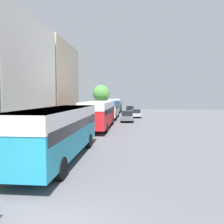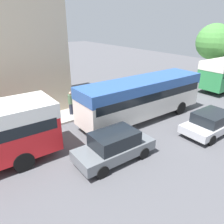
{
  "view_description": "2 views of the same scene",
  "coord_description": "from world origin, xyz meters",
  "px_view_note": "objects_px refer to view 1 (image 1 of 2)",
  "views": [
    {
      "loc": [
        2.14,
        -4.88,
        3.57
      ],
      "look_at": [
        -0.72,
        25.63,
        1.49
      ],
      "focal_mm": 35.0,
      "sensor_mm": 36.0,
      "label": 1
    },
    {
      "loc": [
        9.07,
        21.27,
        6.77
      ],
      "look_at": [
        0.19,
        27.74,
        2.11
      ],
      "focal_mm": 35.0,
      "sensor_mm": 36.0,
      "label": 2
    }
  ],
  "objects_px": {
    "bus_following": "(99,111)",
    "pedestrian_walking_away": "(85,114)",
    "car_crossing": "(127,116)",
    "bus_lead": "(59,126)",
    "car_distant": "(130,109)",
    "car_far_curb": "(135,113)",
    "bus_rear": "(115,104)",
    "pedestrian_near_curb": "(69,118)",
    "bus_third_in_line": "(110,107)"
  },
  "relations": [
    {
      "from": "bus_following",
      "to": "pedestrian_walking_away",
      "type": "relative_size",
      "value": 6.08
    },
    {
      "from": "car_crossing",
      "to": "pedestrian_walking_away",
      "type": "relative_size",
      "value": 2.4
    },
    {
      "from": "bus_third_in_line",
      "to": "car_distant",
      "type": "distance_m",
      "value": 15.81
    },
    {
      "from": "bus_third_in_line",
      "to": "car_crossing",
      "type": "relative_size",
      "value": 2.32
    },
    {
      "from": "bus_lead",
      "to": "bus_rear",
      "type": "xyz_separation_m",
      "value": [
        0.21,
        38.6,
        0.11
      ]
    },
    {
      "from": "bus_following",
      "to": "pedestrian_walking_away",
      "type": "bearing_deg",
      "value": 112.98
    },
    {
      "from": "bus_rear",
      "to": "pedestrian_near_curb",
      "type": "distance_m",
      "value": 24.27
    },
    {
      "from": "bus_lead",
      "to": "bus_following",
      "type": "relative_size",
      "value": 0.92
    },
    {
      "from": "bus_lead",
      "to": "car_distant",
      "type": "bearing_deg",
      "value": 84.87
    },
    {
      "from": "bus_following",
      "to": "bus_rear",
      "type": "bearing_deg",
      "value": 90.39
    },
    {
      "from": "bus_rear",
      "to": "bus_third_in_line",
      "type": "bearing_deg",
      "value": -88.98
    },
    {
      "from": "bus_following",
      "to": "pedestrian_walking_away",
      "type": "xyz_separation_m",
      "value": [
        -3.44,
        8.11,
        -0.95
      ]
    },
    {
      "from": "bus_lead",
      "to": "pedestrian_near_curb",
      "type": "xyz_separation_m",
      "value": [
        -3.75,
        14.68,
        -0.94
      ]
    },
    {
      "from": "bus_following",
      "to": "car_crossing",
      "type": "xyz_separation_m",
      "value": [
        3.02,
        7.35,
        -1.17
      ]
    },
    {
      "from": "bus_lead",
      "to": "car_far_curb",
      "type": "distance_m",
      "value": 27.01
    },
    {
      "from": "bus_lead",
      "to": "car_distant",
      "type": "xyz_separation_m",
      "value": [
        3.59,
        40.01,
        -1.15
      ]
    },
    {
      "from": "bus_lead",
      "to": "bus_following",
      "type": "xyz_separation_m",
      "value": [
        0.39,
        12.54,
        0.07
      ]
    },
    {
      "from": "pedestrian_walking_away",
      "to": "bus_following",
      "type": "bearing_deg",
      "value": -67.02
    },
    {
      "from": "bus_rear",
      "to": "car_crossing",
      "type": "height_order",
      "value": "bus_rear"
    },
    {
      "from": "bus_following",
      "to": "car_crossing",
      "type": "relative_size",
      "value": 2.54
    },
    {
      "from": "car_crossing",
      "to": "car_distant",
      "type": "distance_m",
      "value": 20.12
    },
    {
      "from": "car_far_curb",
      "to": "bus_lead",
      "type": "bearing_deg",
      "value": -100.03
    },
    {
      "from": "pedestrian_near_curb",
      "to": "car_crossing",
      "type": "bearing_deg",
      "value": 36.04
    },
    {
      "from": "car_crossing",
      "to": "bus_rear",
      "type": "bearing_deg",
      "value": 99.7
    },
    {
      "from": "bus_lead",
      "to": "pedestrian_walking_away",
      "type": "height_order",
      "value": "bus_lead"
    },
    {
      "from": "pedestrian_near_curb",
      "to": "pedestrian_walking_away",
      "type": "distance_m",
      "value": 6.01
    },
    {
      "from": "bus_third_in_line",
      "to": "car_crossing",
      "type": "distance_m",
      "value": 5.64
    },
    {
      "from": "bus_lead",
      "to": "bus_following",
      "type": "bearing_deg",
      "value": 88.23
    },
    {
      "from": "car_crossing",
      "to": "pedestrian_near_curb",
      "type": "relative_size",
      "value": 2.57
    },
    {
      "from": "car_distant",
      "to": "pedestrian_walking_away",
      "type": "xyz_separation_m",
      "value": [
        -6.64,
        -19.36,
        0.27
      ]
    },
    {
      "from": "car_far_curb",
      "to": "bus_following",
      "type": "bearing_deg",
      "value": -107.08
    },
    {
      "from": "bus_rear",
      "to": "car_crossing",
      "type": "distance_m",
      "value": 19.03
    },
    {
      "from": "pedestrian_walking_away",
      "to": "bus_lead",
      "type": "bearing_deg",
      "value": -81.59
    },
    {
      "from": "car_distant",
      "to": "car_crossing",
      "type": "bearing_deg",
      "value": -90.53
    },
    {
      "from": "bus_rear",
      "to": "car_distant",
      "type": "relative_size",
      "value": 2.55
    },
    {
      "from": "pedestrian_near_curb",
      "to": "pedestrian_walking_away",
      "type": "xyz_separation_m",
      "value": [
        0.7,
        5.96,
        0.06
      ]
    },
    {
      "from": "bus_lead",
      "to": "car_crossing",
      "type": "bearing_deg",
      "value": 80.28
    },
    {
      "from": "bus_lead",
      "to": "car_far_curb",
      "type": "height_order",
      "value": "bus_lead"
    },
    {
      "from": "bus_following",
      "to": "bus_rear",
      "type": "height_order",
      "value": "bus_rear"
    },
    {
      "from": "bus_third_in_line",
      "to": "bus_rear",
      "type": "distance_m",
      "value": 14.05
    },
    {
      "from": "car_crossing",
      "to": "bus_following",
      "type": "bearing_deg",
      "value": -112.34
    },
    {
      "from": "pedestrian_near_curb",
      "to": "pedestrian_walking_away",
      "type": "bearing_deg",
      "value": 83.33
    },
    {
      "from": "bus_lead",
      "to": "bus_third_in_line",
      "type": "relative_size",
      "value": 1.0
    },
    {
      "from": "pedestrian_walking_away",
      "to": "pedestrian_near_curb",
      "type": "bearing_deg",
      "value": -96.67
    },
    {
      "from": "bus_following",
      "to": "pedestrian_near_curb",
      "type": "distance_m",
      "value": 4.76
    },
    {
      "from": "car_distant",
      "to": "pedestrian_near_curb",
      "type": "distance_m",
      "value": 26.37
    },
    {
      "from": "bus_third_in_line",
      "to": "pedestrian_walking_away",
      "type": "height_order",
      "value": "bus_third_in_line"
    },
    {
      "from": "car_far_curb",
      "to": "bus_rear",
      "type": "bearing_deg",
      "value": 110.47
    },
    {
      "from": "car_distant",
      "to": "pedestrian_near_curb",
      "type": "relative_size",
      "value": 2.55
    },
    {
      "from": "pedestrian_near_curb",
      "to": "car_far_curb",
      "type": "bearing_deg",
      "value": 54.61
    }
  ]
}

